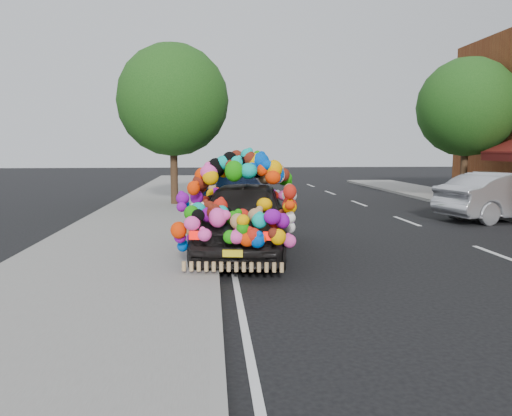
# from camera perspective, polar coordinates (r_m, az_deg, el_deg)

# --- Properties ---
(ground) EXTENTS (100.00, 100.00, 0.00)m
(ground) POSITION_cam_1_polar(r_m,az_deg,el_deg) (10.27, 8.50, -5.78)
(ground) COLOR black
(ground) RESTS_ON ground
(sidewalk) EXTENTS (4.00, 60.00, 0.12)m
(sidewalk) POSITION_cam_1_polar(r_m,az_deg,el_deg) (10.15, -15.93, -5.76)
(sidewalk) COLOR gray
(sidewalk) RESTS_ON ground
(kerb) EXTENTS (0.15, 60.00, 0.13)m
(kerb) POSITION_cam_1_polar(r_m,az_deg,el_deg) (9.97, -4.80, -5.72)
(kerb) COLOR gray
(kerb) RESTS_ON ground
(lane_markings) EXTENTS (6.00, 50.00, 0.01)m
(lane_markings) POSITION_cam_1_polar(r_m,az_deg,el_deg) (11.64, 26.05, -4.87)
(lane_markings) COLOR silver
(lane_markings) RESTS_ON ground
(tree_near_sidewalk) EXTENTS (4.20, 4.20, 6.13)m
(tree_near_sidewalk) POSITION_cam_1_polar(r_m,az_deg,el_deg) (19.37, -9.50, 12.04)
(tree_near_sidewalk) COLOR #332114
(tree_near_sidewalk) RESTS_ON ground
(tree_far_b) EXTENTS (4.00, 4.00, 5.90)m
(tree_far_b) POSITION_cam_1_polar(r_m,az_deg,el_deg) (22.37, 22.97, 10.55)
(tree_far_b) COLOR #332114
(tree_far_b) RESTS_ON ground
(plush_art_car) EXTENTS (2.85, 5.01, 2.20)m
(plush_art_car) POSITION_cam_1_polar(r_m,az_deg,el_deg) (10.54, -1.42, 0.84)
(plush_art_car) COLOR black
(plush_art_car) RESTS_ON ground
(navy_sedan) EXTENTS (2.66, 5.08, 1.40)m
(navy_sedan) POSITION_cam_1_polar(r_m,az_deg,el_deg) (17.15, -2.36, 1.71)
(navy_sedan) COLOR black
(navy_sedan) RESTS_ON ground
(silver_hatchback) EXTENTS (4.79, 2.64, 1.50)m
(silver_hatchback) POSITION_cam_1_polar(r_m,az_deg,el_deg) (17.36, 26.83, 1.19)
(silver_hatchback) COLOR #ABADB3
(silver_hatchback) RESTS_ON ground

